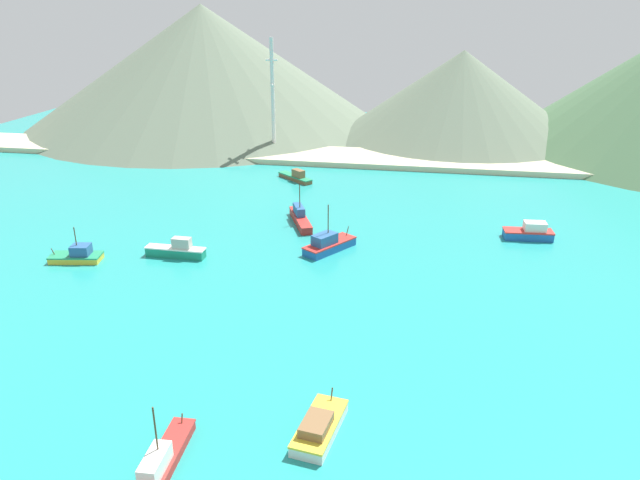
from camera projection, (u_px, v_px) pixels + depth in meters
ground at (427, 324)px, 69.87m from camera, size 260.00×280.00×0.50m
fishing_boat_1 at (77, 255)px, 85.84m from camera, size 7.60×4.20×5.20m
fishing_boat_2 at (328, 244)px, 89.24m from camera, size 7.42×9.04×7.29m
fishing_boat_3 at (177, 250)px, 87.15m from camera, size 8.90×1.95×3.04m
fishing_boat_4 at (319, 427)px, 51.39m from camera, size 4.06×7.89×2.31m
fishing_boat_5 at (296, 177)px, 124.46m from camera, size 8.41×7.53×2.47m
fishing_boat_6 at (530, 232)px, 93.82m from camera, size 7.71×3.34×2.81m
fishing_boat_7 at (300, 218)px, 100.44m from camera, size 6.11×11.03×7.05m
fishing_boat_8 at (161, 463)px, 47.27m from camera, size 2.42×10.33×6.34m
beach_strip at (432, 161)px, 137.60m from camera, size 247.00×15.81×1.20m
hill_west at (204, 66)px, 175.22m from camera, size 104.14×104.14×34.16m
hill_central at (461, 95)px, 158.76m from camera, size 67.55×67.55×23.06m
radio_tower at (273, 98)px, 139.00m from camera, size 2.73×2.18×27.27m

